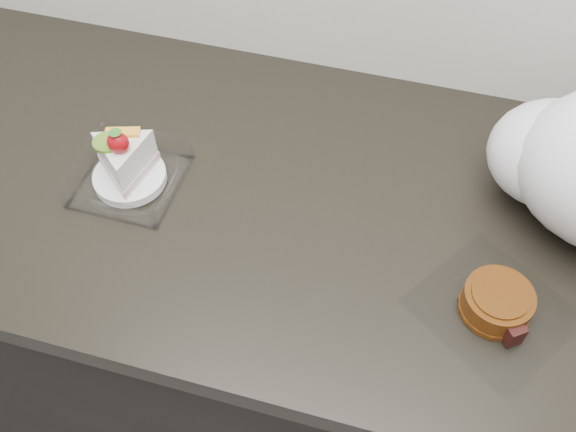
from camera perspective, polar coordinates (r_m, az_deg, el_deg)
The scene contains 3 objects.
counter at distance 1.35m, azimuth 1.30°, elevation -10.57°, with size 2.04×0.64×0.90m.
cake_tray at distance 1.00m, azimuth -14.10°, elevation 4.13°, with size 0.15×0.15×0.12m.
mooncake_wrap at distance 0.89m, azimuth 18.06°, elevation -7.49°, with size 0.25×0.25×0.04m.
Camera 1 is at (0.13, 1.10, 1.66)m, focal length 40.00 mm.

